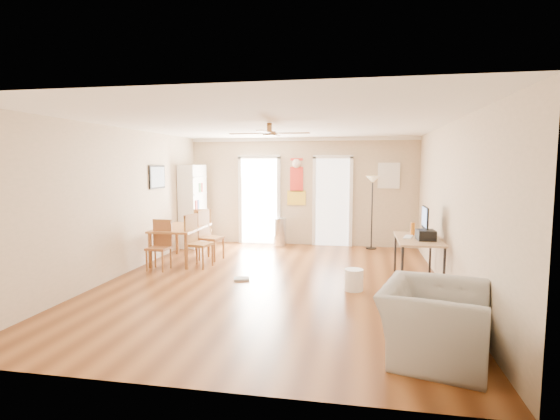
% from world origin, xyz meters
% --- Properties ---
extents(floor, '(7.00, 7.00, 0.00)m').
position_xyz_m(floor, '(0.00, 0.00, 0.00)').
color(floor, brown).
rests_on(floor, ground).
extents(ceiling, '(5.50, 7.00, 0.00)m').
position_xyz_m(ceiling, '(0.00, 0.00, 2.60)').
color(ceiling, silver).
rests_on(ceiling, floor).
extents(wall_back, '(5.50, 0.04, 2.60)m').
position_xyz_m(wall_back, '(0.00, 3.50, 1.30)').
color(wall_back, beige).
rests_on(wall_back, floor).
extents(wall_front, '(5.50, 0.04, 2.60)m').
position_xyz_m(wall_front, '(0.00, -3.50, 1.30)').
color(wall_front, beige).
rests_on(wall_front, floor).
extents(wall_left, '(0.04, 7.00, 2.60)m').
position_xyz_m(wall_left, '(-2.75, 0.00, 1.30)').
color(wall_left, beige).
rests_on(wall_left, floor).
extents(wall_right, '(0.04, 7.00, 2.60)m').
position_xyz_m(wall_right, '(2.75, 0.00, 1.30)').
color(wall_right, beige).
rests_on(wall_right, floor).
extents(crown_molding, '(5.50, 7.00, 0.08)m').
position_xyz_m(crown_molding, '(0.00, 0.00, 2.56)').
color(crown_molding, white).
rests_on(crown_molding, wall_back).
extents(kitchen_doorway, '(0.90, 0.10, 2.10)m').
position_xyz_m(kitchen_doorway, '(-1.05, 3.48, 1.05)').
color(kitchen_doorway, white).
rests_on(kitchen_doorway, wall_back).
extents(bathroom_doorway, '(0.80, 0.10, 2.10)m').
position_xyz_m(bathroom_doorway, '(0.75, 3.48, 1.05)').
color(bathroom_doorway, white).
rests_on(bathroom_doorway, wall_back).
extents(wall_decal, '(0.46, 0.03, 1.10)m').
position_xyz_m(wall_decal, '(-0.13, 3.48, 1.55)').
color(wall_decal, red).
rests_on(wall_decal, wall_back).
extents(ac_grille, '(0.50, 0.04, 0.60)m').
position_xyz_m(ac_grille, '(2.05, 3.47, 1.70)').
color(ac_grille, white).
rests_on(ac_grille, wall_back).
extents(framed_poster, '(0.04, 0.66, 0.48)m').
position_xyz_m(framed_poster, '(-2.73, 1.40, 1.70)').
color(framed_poster, black).
rests_on(framed_poster, wall_left).
extents(ceiling_fan, '(1.24, 1.24, 0.20)m').
position_xyz_m(ceiling_fan, '(0.00, -0.30, 2.43)').
color(ceiling_fan, '#593819').
rests_on(ceiling_fan, ceiling).
extents(bookshelf, '(0.57, 0.94, 1.95)m').
position_xyz_m(bookshelf, '(-2.54, 2.81, 0.97)').
color(bookshelf, white).
rests_on(bookshelf, floor).
extents(dining_table, '(0.87, 1.42, 0.70)m').
position_xyz_m(dining_table, '(-2.15, 1.22, 0.35)').
color(dining_table, '#AC7637').
rests_on(dining_table, floor).
extents(dining_chair_right_a, '(0.49, 0.49, 1.01)m').
position_xyz_m(dining_chair_right_a, '(-1.60, 1.47, 0.51)').
color(dining_chair_right_a, olive).
rests_on(dining_chair_right_a, floor).
extents(dining_chair_right_b, '(0.48, 0.48, 1.00)m').
position_xyz_m(dining_chair_right_b, '(-1.60, 0.80, 0.50)').
color(dining_chair_right_b, '#AB6E37').
rests_on(dining_chair_right_b, floor).
extents(dining_chair_near, '(0.39, 0.39, 0.92)m').
position_xyz_m(dining_chair_near, '(-2.27, 0.45, 0.46)').
color(dining_chair_near, brown).
rests_on(dining_chair_near, floor).
extents(dining_chair_far, '(0.48, 0.48, 0.94)m').
position_xyz_m(dining_chair_far, '(-2.18, 2.53, 0.47)').
color(dining_chair_far, olive).
rests_on(dining_chair_far, floor).
extents(trash_can, '(0.36, 0.36, 0.68)m').
position_xyz_m(trash_can, '(-0.48, 3.20, 0.34)').
color(trash_can, silver).
rests_on(trash_can, floor).
extents(torchiere_lamp, '(0.41, 0.41, 1.70)m').
position_xyz_m(torchiere_lamp, '(1.68, 3.23, 0.85)').
color(torchiere_lamp, black).
rests_on(torchiere_lamp, floor).
extents(computer_desk, '(0.69, 1.38, 0.74)m').
position_xyz_m(computer_desk, '(2.35, 0.47, 0.37)').
color(computer_desk, '#A28258').
rests_on(computer_desk, floor).
extents(imac, '(0.17, 0.56, 0.52)m').
position_xyz_m(imac, '(2.47, 0.55, 1.00)').
color(imac, black).
rests_on(imac, computer_desk).
extents(keyboard, '(0.20, 0.39, 0.01)m').
position_xyz_m(keyboard, '(2.20, 0.53, 0.75)').
color(keyboard, silver).
rests_on(keyboard, computer_desk).
extents(printer, '(0.30, 0.34, 0.17)m').
position_xyz_m(printer, '(2.45, 0.29, 0.82)').
color(printer, black).
rests_on(printer, computer_desk).
extents(orange_bottle, '(0.09, 0.09, 0.22)m').
position_xyz_m(orange_bottle, '(2.30, 0.77, 0.85)').
color(orange_bottle, orange).
rests_on(orange_bottle, computer_desk).
extents(wastebasket_a, '(0.33, 0.33, 0.34)m').
position_xyz_m(wastebasket_a, '(1.32, -0.23, 0.17)').
color(wastebasket_a, white).
rests_on(wastebasket_a, floor).
extents(wastebasket_b, '(0.33, 0.33, 0.33)m').
position_xyz_m(wastebasket_b, '(2.14, -0.97, 0.17)').
color(wastebasket_b, white).
rests_on(wastebasket_b, floor).
extents(floor_cloth, '(0.30, 0.27, 0.04)m').
position_xyz_m(floor_cloth, '(-0.56, 0.03, 0.02)').
color(floor_cloth, '#A6A6A1').
rests_on(floor_cloth, floor).
extents(armchair, '(1.26, 1.36, 0.74)m').
position_xyz_m(armchair, '(2.15, -2.46, 0.37)').
color(armchair, '#A1A09B').
rests_on(armchair, floor).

